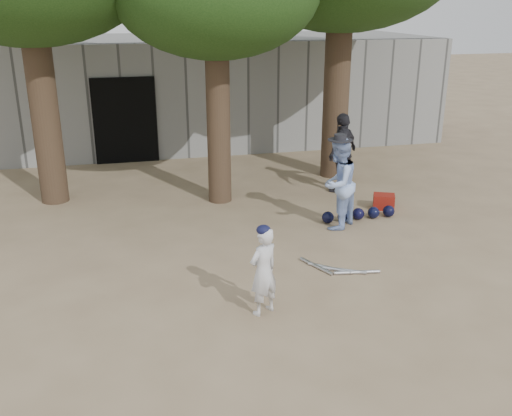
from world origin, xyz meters
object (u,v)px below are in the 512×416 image
object	(u,v)px
boy_player	(263,271)
red_bag	(384,202)
spectator_blue	(338,184)
spectator_dark	(342,153)

from	to	relation	value
boy_player	red_bag	world-z (taller)	boy_player
spectator_blue	red_bag	bearing A→B (deg)	166.85
boy_player	red_bag	distance (m)	4.86
spectator_dark	red_bag	xyz separation A→B (m)	(0.42, -1.29, -0.72)
spectator_blue	boy_player	bearing A→B (deg)	10.29
spectator_dark	red_bag	size ratio (longest dim) A/B	4.16
red_bag	boy_player	bearing A→B (deg)	-134.97
boy_player	spectator_dark	size ratio (longest dim) A/B	0.71
boy_player	spectator_dark	xyz separation A→B (m)	(3.00, 4.71, 0.25)
boy_player	spectator_blue	distance (m)	3.44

